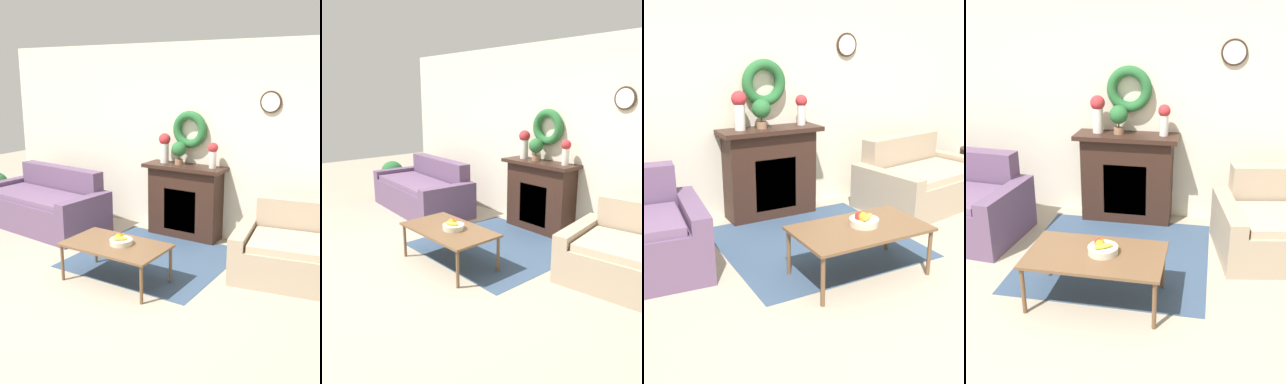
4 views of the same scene
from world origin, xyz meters
The scene contains 9 objects.
ground_plane centered at (0.00, 0.00, 0.00)m, with size 16.00×16.00×0.00m, color #9E937F.
floor_rug centered at (0.05, 1.46, 0.00)m, with size 1.85×1.76×0.01m.
wall_back centered at (0.00, 2.60, 1.36)m, with size 6.80×0.18×2.70m.
fireplace centered at (-0.02, 2.40, 0.53)m, with size 1.18×0.41×1.04m.
coffee_table centered at (0.05, 0.68, 0.41)m, with size 1.15×0.66×0.44m.
fruit_bowl centered at (0.10, 0.71, 0.49)m, with size 0.25×0.25×0.12m.
vase_on_mantel_left centered at (-0.36, 2.40, 1.29)m, with size 0.17×0.17×0.42m.
vase_on_mantel_right centered at (0.40, 2.40, 1.24)m, with size 0.14×0.14×0.35m.
potted_plant_on_mantel centered at (-0.11, 2.38, 1.24)m, with size 0.21×0.21×0.32m.
Camera 4 is at (0.91, -2.48, 2.25)m, focal length 42.00 mm.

